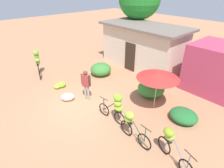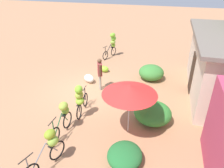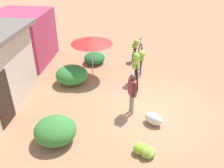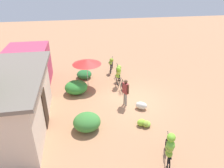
{
  "view_description": "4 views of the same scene",
  "coord_description": "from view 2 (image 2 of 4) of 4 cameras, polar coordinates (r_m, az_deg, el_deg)",
  "views": [
    {
      "loc": [
        6.63,
        -3.96,
        5.54
      ],
      "look_at": [
        0.55,
        1.51,
        0.99
      ],
      "focal_mm": 29.13,
      "sensor_mm": 36.0,
      "label": 1
    },
    {
      "loc": [
        8.88,
        3.69,
        5.6
      ],
      "look_at": [
        0.49,
        1.44,
        0.89
      ],
      "focal_mm": 34.26,
      "sensor_mm": 36.0,
      "label": 2
    },
    {
      "loc": [
        -8.15,
        0.45,
        5.79
      ],
      "look_at": [
        -0.25,
        1.34,
        1.16
      ],
      "focal_mm": 38.83,
      "sensor_mm": 36.0,
      "label": 3
    },
    {
      "loc": [
        -10.71,
        3.23,
        6.89
      ],
      "look_at": [
        0.85,
        1.16,
        0.85
      ],
      "focal_mm": 32.75,
      "sensor_mm": 36.0,
      "label": 4
    }
  ],
  "objects": [
    {
      "name": "produce_sack",
      "position": [
        11.93,
        -6.15,
        1.48
      ],
      "size": [
        0.75,
        0.83,
        0.44
      ],
      "primitive_type": "ellipsoid",
      "rotation": [
        0.0,
        0.0,
        0.99
      ],
      "color": "silver",
      "rests_on": "ground"
    },
    {
      "name": "market_umbrella",
      "position": [
        7.48,
        4.76,
        -1.58
      ],
      "size": [
        1.99,
        1.99,
        2.05
      ],
      "color": "beige",
      "rests_on": "ground"
    },
    {
      "name": "ground_plane",
      "position": [
        11.13,
        -6.54,
        -1.95
      ],
      "size": [
        60.0,
        60.0,
        0.0
      ],
      "primitive_type": "plane",
      "color": "#AE7954"
    },
    {
      "name": "banana_pile_on_ground",
      "position": [
        13.19,
        -2.4,
        4.09
      ],
      "size": [
        0.64,
        0.81,
        0.36
      ],
      "color": "olive",
      "rests_on": "ground"
    },
    {
      "name": "building_low",
      "position": [
        11.48,
        27.69,
        4.33
      ],
      "size": [
        6.36,
        3.17,
        3.02
      ],
      "color": "beige",
      "rests_on": "ground"
    },
    {
      "name": "hedge_bush_mid",
      "position": [
        7.29,
        3.42,
        -18.5
      ],
      "size": [
        1.27,
        1.14,
        0.55
      ],
      "primitive_type": "ellipsoid",
      "color": "#246A30",
      "rests_on": "ground"
    },
    {
      "name": "bicycle_by_shop",
      "position": [
        7.16,
        -16.57,
        -15.85
      ],
      "size": [
        1.71,
        0.64,
        1.26
      ],
      "color": "black",
      "rests_on": "ground"
    },
    {
      "name": "hedge_bush_front_left",
      "position": [
        12.3,
        10.44,
        3.05
      ],
      "size": [
        1.36,
        1.4,
        0.84
      ],
      "primitive_type": "ellipsoid",
      "color": "#3C8036",
      "rests_on": "ground"
    },
    {
      "name": "bicycle_center_loaded",
      "position": [
        8.3,
        -12.95,
        -8.26
      ],
      "size": [
        1.64,
        0.38,
        1.24
      ],
      "color": "black",
      "rests_on": "ground"
    },
    {
      "name": "bicycle_leftmost",
      "position": [
        15.28,
        0.09,
        11.01
      ],
      "size": [
        1.56,
        0.69,
        1.69
      ],
      "color": "black",
      "rests_on": "ground"
    },
    {
      "name": "bicycle_near_pile",
      "position": [
        8.96,
        -8.51,
        -3.67
      ],
      "size": [
        1.6,
        0.46,
        1.5
      ],
      "color": "black",
      "rests_on": "ground"
    },
    {
      "name": "person_vendor",
      "position": [
        10.81,
        -3.27,
        3.51
      ],
      "size": [
        0.54,
        0.34,
        1.71
      ],
      "color": "gray",
      "rests_on": "ground"
    },
    {
      "name": "hedge_bush_front_right",
      "position": [
        8.91,
        10.81,
        -7.63
      ],
      "size": [
        1.45,
        1.52,
        0.85
      ],
      "primitive_type": "ellipsoid",
      "color": "#328633",
      "rests_on": "ground"
    }
  ]
}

